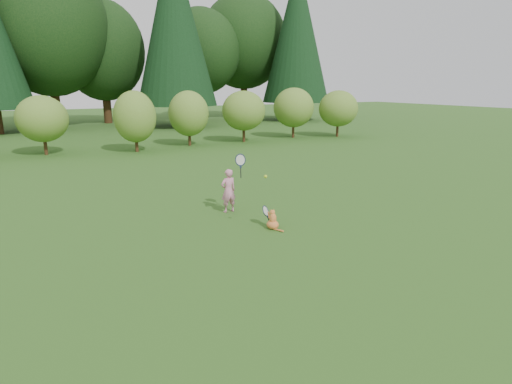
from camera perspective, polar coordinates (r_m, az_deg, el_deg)
ground at (r=8.53m, az=1.33°, el=-5.89°), size 100.00×100.00×0.00m
shrub_row at (r=20.42m, az=-16.97°, el=9.29°), size 28.00×3.00×2.80m
woodland_backdrop at (r=30.59m, az=-21.83°, el=21.84°), size 48.00×10.00×15.00m
child at (r=9.98m, az=-3.65°, el=0.31°), size 0.59×0.37×1.54m
cat at (r=8.90m, az=2.20°, el=-3.55°), size 0.33×0.62×0.56m
tennis_ball at (r=8.41m, az=1.28°, el=2.08°), size 0.07×0.07×0.07m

